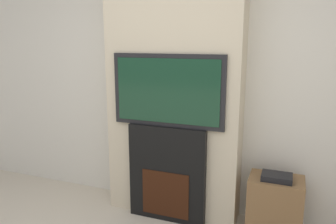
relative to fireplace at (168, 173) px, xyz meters
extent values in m
cube|color=silver|center=(0.00, 0.35, 0.90)|extent=(6.00, 0.06, 2.70)
cube|color=beige|center=(0.00, 0.16, 0.90)|extent=(1.27, 0.32, 2.70)
cube|color=black|center=(0.00, 0.00, 0.00)|extent=(0.74, 0.14, 0.91)
cube|color=#33160A|center=(0.00, -0.07, -0.18)|extent=(0.46, 0.01, 0.44)
cube|color=black|center=(0.00, 0.00, 0.78)|extent=(1.04, 0.06, 0.65)
cube|color=#143823|center=(0.00, -0.03, 0.78)|extent=(0.96, 0.01, 0.57)
cube|color=brown|center=(0.97, 0.08, -0.19)|extent=(0.45, 0.33, 0.52)
cube|color=black|center=(0.97, 0.05, 0.09)|extent=(0.25, 0.18, 0.05)
camera|label=1|loc=(1.03, -2.68, 1.22)|focal=35.00mm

